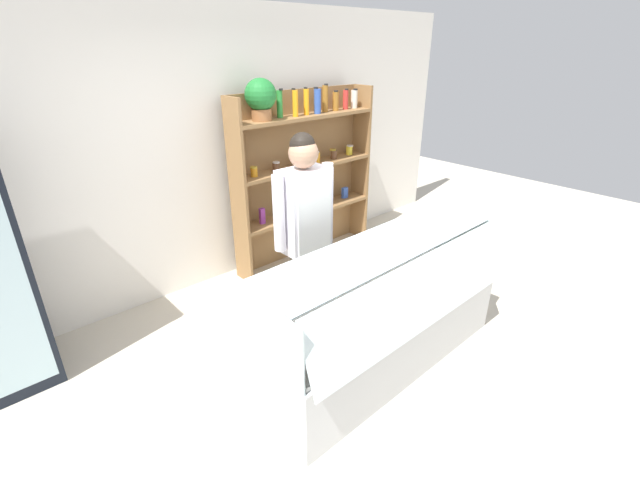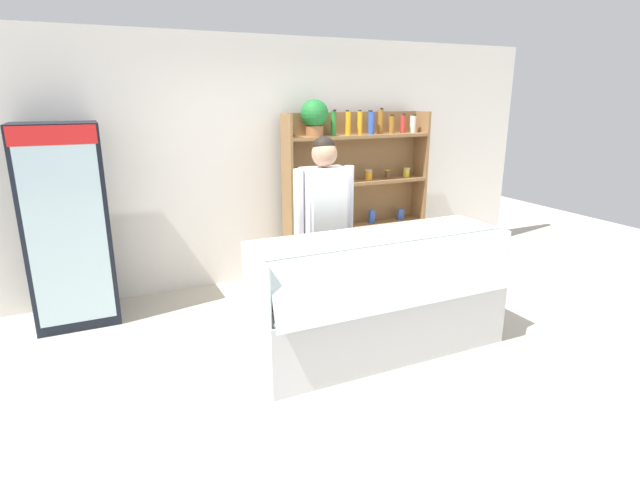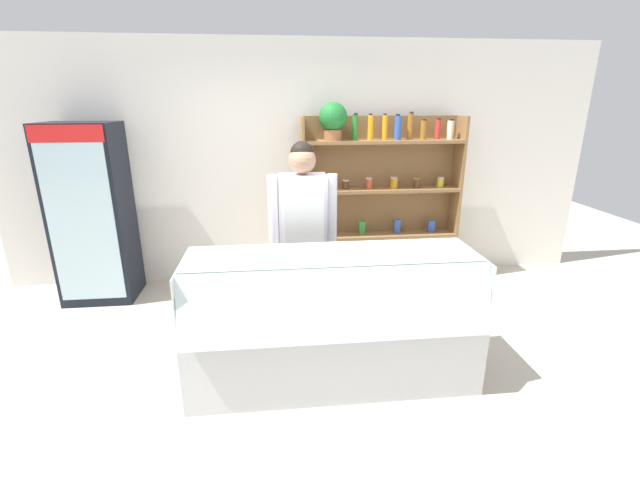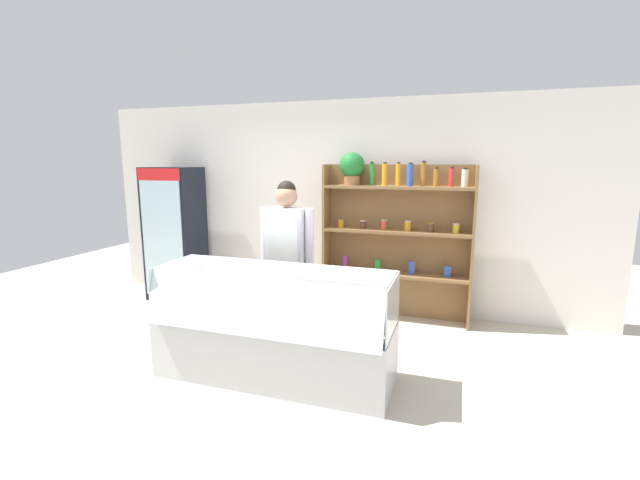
{
  "view_description": "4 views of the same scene",
  "coord_description": "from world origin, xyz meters",
  "px_view_note": "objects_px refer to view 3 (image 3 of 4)",
  "views": [
    {
      "loc": [
        -2.13,
        -1.77,
        2.33
      ],
      "look_at": [
        0.02,
        0.6,
        0.86
      ],
      "focal_mm": 24.0,
      "sensor_mm": 36.0,
      "label": 1
    },
    {
      "loc": [
        -1.99,
        -3.31,
        2.07
      ],
      "look_at": [
        -0.28,
        0.36,
        0.9
      ],
      "focal_mm": 28.0,
      "sensor_mm": 36.0,
      "label": 2
    },
    {
      "loc": [
        -0.34,
        -2.88,
        2.05
      ],
      "look_at": [
        0.05,
        0.65,
        0.89
      ],
      "focal_mm": 24.0,
      "sensor_mm": 36.0,
      "label": 3
    },
    {
      "loc": [
        1.58,
        -3.36,
        1.93
      ],
      "look_at": [
        0.3,
        0.53,
        1.18
      ],
      "focal_mm": 24.0,
      "sensor_mm": 36.0,
      "label": 4
    }
  ],
  "objects_px": {
    "drinks_fridge": "(92,215)",
    "deli_display_case": "(331,342)",
    "shop_clerk": "(303,225)",
    "shelving_unit": "(374,183)"
  },
  "relations": [
    {
      "from": "deli_display_case",
      "to": "shop_clerk",
      "type": "distance_m",
      "value": 1.03
    },
    {
      "from": "shelving_unit",
      "to": "deli_display_case",
      "type": "distance_m",
      "value": 2.18
    },
    {
      "from": "shelving_unit",
      "to": "drinks_fridge",
      "type": "bearing_deg",
      "value": -176.95
    },
    {
      "from": "drinks_fridge",
      "to": "deli_display_case",
      "type": "distance_m",
      "value": 2.91
    },
    {
      "from": "deli_display_case",
      "to": "shelving_unit",
      "type": "bearing_deg",
      "value": 68.8
    },
    {
      "from": "deli_display_case",
      "to": "shop_clerk",
      "type": "xyz_separation_m",
      "value": [
        -0.16,
        0.71,
        0.72
      ]
    },
    {
      "from": "shelving_unit",
      "to": "shop_clerk",
      "type": "height_order",
      "value": "shelving_unit"
    },
    {
      "from": "shelving_unit",
      "to": "shop_clerk",
      "type": "distance_m",
      "value": 1.46
    },
    {
      "from": "shelving_unit",
      "to": "deli_display_case",
      "type": "xyz_separation_m",
      "value": [
        -0.72,
        -1.87,
        -0.86
      ]
    },
    {
      "from": "drinks_fridge",
      "to": "shelving_unit",
      "type": "distance_m",
      "value": 3.01
    }
  ]
}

